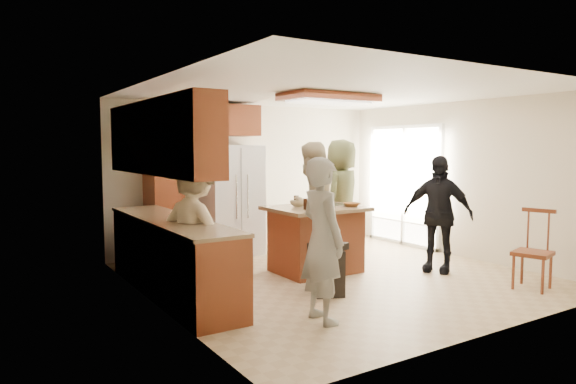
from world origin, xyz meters
TOP-DOWN VIEW (x-y plane):
  - room_shell at (4.37, 1.64)m, footprint 8.00×5.20m
  - person_front_left at (-1.24, -1.35)m, footprint 0.49×0.64m
  - person_behind_left at (0.04, 0.67)m, footprint 1.04×0.84m
  - person_behind_right at (0.99, 1.16)m, footprint 1.10×0.98m
  - person_side_right at (1.39, -0.52)m, footprint 0.88×1.09m
  - person_counter at (-2.04, 0.02)m, footprint 0.89×1.17m
  - left_cabinetry at (-2.24, 0.40)m, footprint 0.64×3.00m
  - back_wall_units at (-1.33, 2.20)m, footprint 1.80×0.60m
  - refrigerator at (-0.55, 2.12)m, footprint 0.90×0.76m
  - kitchen_island at (-0.09, 0.38)m, footprint 1.28×1.03m
  - island_items at (0.15, 0.31)m, footprint 0.90×0.72m
  - trash_bin at (-0.63, -0.64)m, footprint 0.45×0.45m
  - spindle_chair at (1.69, -1.79)m, footprint 0.52×0.52m

SIDE VIEW (x-z plane):
  - trash_bin at x=-0.63m, z-range 0.00..0.63m
  - spindle_chair at x=1.69m, z-range -0.04..0.95m
  - kitchen_island at x=-0.09m, z-range 0.01..0.94m
  - person_counter at x=-2.04m, z-range 0.00..1.65m
  - person_side_right at x=1.39m, z-range 0.00..1.65m
  - person_front_left at x=-1.24m, z-range 0.00..1.67m
  - room_shell at x=4.37m, z-range -1.63..3.37m
  - refrigerator at x=-0.55m, z-range 0.00..1.80m
  - person_behind_left at x=0.04m, z-range 0.00..1.85m
  - person_behind_right at x=0.99m, z-range 0.00..1.90m
  - left_cabinetry at x=-2.24m, z-range -0.19..2.11m
  - island_items at x=0.15m, z-range 0.89..1.04m
  - back_wall_units at x=-1.33m, z-range 0.15..2.60m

